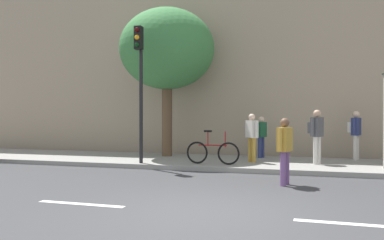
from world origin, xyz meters
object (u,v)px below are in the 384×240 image
at_px(street_tree, 167,50).
at_px(pedestrian_near_pole, 261,133).
at_px(pedestrian_in_dark_shirt, 252,134).
at_px(bicycle_leaning, 213,152).
at_px(pedestrian_with_backpack, 285,146).
at_px(pedestrian_in_light_jacket, 356,130).
at_px(pedestrian_with_bag, 316,132).
at_px(traffic_light, 140,72).

xyz_separation_m(street_tree, pedestrian_near_pole, (3.58, 0.43, -3.24)).
relative_size(street_tree, pedestrian_near_pole, 3.74).
relative_size(pedestrian_in_dark_shirt, bicycle_leaning, 0.92).
distance_m(pedestrian_with_backpack, pedestrian_in_dark_shirt, 3.68).
relative_size(street_tree, pedestrian_in_dark_shirt, 3.54).
bearing_deg(pedestrian_in_dark_shirt, pedestrian_in_light_jacket, 27.15).
bearing_deg(pedestrian_with_backpack, pedestrian_in_light_jacket, 67.93).
bearing_deg(pedestrian_near_pole, pedestrian_with_backpack, -76.48).
height_order(street_tree, pedestrian_in_light_jacket, street_tree).
height_order(pedestrian_with_backpack, pedestrian_in_dark_shirt, pedestrian_in_dark_shirt).
xyz_separation_m(street_tree, pedestrian_with_backpack, (4.79, -4.59, -3.34)).
relative_size(pedestrian_in_light_jacket, bicycle_leaning, 0.98).
bearing_deg(bicycle_leaning, pedestrian_with_backpack, -45.42).
xyz_separation_m(street_tree, pedestrian_with_bag, (5.55, -1.06, -3.11)).
distance_m(pedestrian_in_light_jacket, pedestrian_with_bag, 2.13).
height_order(pedestrian_in_dark_shirt, bicycle_leaning, pedestrian_in_dark_shirt).
bearing_deg(traffic_light, pedestrian_with_bag, 15.58).
xyz_separation_m(pedestrian_with_backpack, pedestrian_near_pole, (-1.21, 5.02, 0.10)).
bearing_deg(pedestrian_with_bag, traffic_light, -164.42).
distance_m(pedestrian_with_backpack, bicycle_leaning, 3.47).
distance_m(pedestrian_in_dark_shirt, pedestrian_with_bag, 2.07).
distance_m(traffic_light, pedestrian_near_pole, 5.11).
distance_m(traffic_light, pedestrian_with_backpack, 5.59).
bearing_deg(pedestrian_with_bag, pedestrian_in_dark_shirt, -177.57).
distance_m(pedestrian_with_backpack, pedestrian_with_bag, 3.61).
xyz_separation_m(pedestrian_in_light_jacket, pedestrian_with_bag, (-1.33, -1.66, 0.00)).
relative_size(pedestrian_with_bag, bicycle_leaning, 0.99).
height_order(pedestrian_in_light_jacket, pedestrian_in_dark_shirt, pedestrian_in_light_jacket).
xyz_separation_m(pedestrian_near_pole, pedestrian_in_light_jacket, (3.31, 0.16, 0.13)).
bearing_deg(pedestrian_with_bag, street_tree, 169.18).
xyz_separation_m(pedestrian_with_bag, bicycle_leaning, (-3.18, -1.07, -0.66)).
xyz_separation_m(traffic_light, street_tree, (-0.03, 2.60, 1.17)).
distance_m(pedestrian_with_backpack, pedestrian_in_light_jacket, 5.60).
bearing_deg(pedestrian_in_dark_shirt, pedestrian_near_pole, 86.52).
xyz_separation_m(pedestrian_in_dark_shirt, bicycle_leaning, (-1.11, -0.98, -0.57)).
relative_size(traffic_light, bicycle_leaning, 2.52).
distance_m(traffic_light, bicycle_leaning, 3.53).
bearing_deg(pedestrian_with_backpack, pedestrian_near_pole, 103.52).
distance_m(traffic_light, street_tree, 2.85).
bearing_deg(pedestrian_near_pole, pedestrian_in_light_jacket, 2.83).
xyz_separation_m(pedestrian_with_backpack, pedestrian_in_light_jacket, (2.10, 5.18, 0.23)).
distance_m(traffic_light, pedestrian_in_dark_shirt, 4.26).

